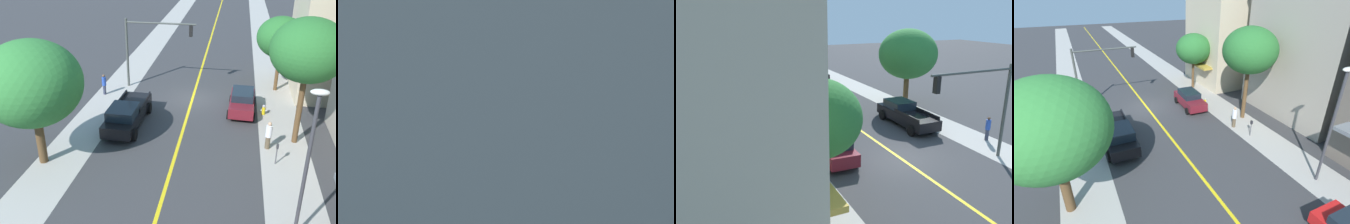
{
  "view_description": "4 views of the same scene",
  "coord_description": "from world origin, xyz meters",
  "views": [
    {
      "loc": [
        -3.02,
        27.94,
        12.19
      ],
      "look_at": [
        0.64,
        7.49,
        2.31
      ],
      "focal_mm": 41.0,
      "sensor_mm": 36.0,
      "label": 1
    },
    {
      "loc": [
        -21.54,
        4.43,
        6.52
      ],
      "look_at": [
        0.16,
        7.14,
        2.02
      ],
      "focal_mm": 40.8,
      "sensor_mm": 36.0,
      "label": 2
    },
    {
      "loc": [
        -10.66,
        -15.0,
        8.58
      ],
      "look_at": [
        -2.11,
        4.0,
        2.19
      ],
      "focal_mm": 34.73,
      "sensor_mm": 36.0,
      "label": 3
    },
    {
      "loc": [
        6.16,
        21.82,
        10.38
      ],
      "look_at": [
        -1.05,
        6.02,
        1.92
      ],
      "focal_mm": 27.02,
      "sensor_mm": 36.0,
      "label": 4
    }
  ],
  "objects": [
    {
      "name": "traffic_light_mast",
      "position": [
        3.87,
        -1.96,
        4.02
      ],
      "size": [
        5.8,
        0.32,
        5.79
      ],
      "rotation": [
        0.0,
        0.0,
        3.14
      ],
      "color": "#474C47",
      "rests_on": "ground"
    },
    {
      "name": "black_pickup_truck",
      "position": [
        3.83,
        5.37,
        0.91
      ],
      "size": [
        2.27,
        6.08,
        1.8
      ],
      "rotation": [
        0.0,
        0.0,
        1.56
      ],
      "color": "black",
      "rests_on": "ground"
    },
    {
      "name": "sidewalk_right",
      "position": [
        6.49,
        0.0,
        0.0
      ],
      "size": [
        2.96,
        126.0,
        0.01
      ],
      "primitive_type": "cube",
      "color": "#ADA8A0",
      "rests_on": "ground"
    },
    {
      "name": "street_tree_left_far",
      "position": [
        -6.61,
        -3.15,
        4.48
      ],
      "size": [
        3.88,
        3.88,
        6.14
      ],
      "color": "brown",
      "rests_on": "ground"
    },
    {
      "name": "pedestrian_white_shirt",
      "position": [
        -5.44,
        6.78,
        0.95
      ],
      "size": [
        0.4,
        0.4,
        1.81
      ],
      "rotation": [
        0.0,
        0.0,
        5.84
      ],
      "color": "brown",
      "rests_on": "ground"
    },
    {
      "name": "pedestrian_blue_shirt",
      "position": [
        7.19,
        0.28,
        0.91
      ],
      "size": [
        0.33,
        0.33,
        1.71
      ],
      "rotation": [
        0.0,
        0.0,
        0.79
      ],
      "color": "#33384C",
      "rests_on": "ground"
    },
    {
      "name": "road_centerline_stripe",
      "position": [
        0.0,
        0.0,
        0.0
      ],
      "size": [
        0.2,
        126.0,
        0.0
      ],
      "primitive_type": "cube",
      "color": "yellow",
      "rests_on": "ground"
    },
    {
      "name": "sidewalk_left",
      "position": [
        -6.49,
        0.0,
        0.0
      ],
      "size": [
        2.96,
        126.0,
        0.01
      ],
      "primitive_type": "cube",
      "color": "#ADA8A0",
      "rests_on": "ground"
    },
    {
      "name": "fire_hydrant",
      "position": [
        -5.43,
        1.9,
        0.38
      ],
      "size": [
        0.44,
        0.24,
        0.77
      ],
      "color": "yellow",
      "rests_on": "ground"
    },
    {
      "name": "parking_meter",
      "position": [
        -5.82,
        8.47,
        0.86
      ],
      "size": [
        0.12,
        0.18,
        1.3
      ],
      "color": "#4C4C51",
      "rests_on": "ground"
    },
    {
      "name": "street_lamp",
      "position": [
        -6.2,
        14.29,
        4.27
      ],
      "size": [
        0.7,
        0.36,
        6.98
      ],
      "color": "#38383D",
      "rests_on": "ground"
    },
    {
      "name": "maroon_sedan_left_curb",
      "position": [
        -3.85,
        1.66,
        0.83
      ],
      "size": [
        2.08,
        4.26,
        1.59
      ],
      "rotation": [
        0.0,
        0.0,
        1.53
      ],
      "color": "maroon",
      "rests_on": "ground"
    },
    {
      "name": "street_tree_left_near",
      "position": [
        7.43,
        10.57,
        4.85
      ],
      "size": [
        5.49,
        5.49,
        7.2
      ],
      "color": "brown",
      "rests_on": "ground"
    },
    {
      "name": "ground_plane",
      "position": [
        0.0,
        0.0,
        0.0
      ],
      "size": [
        140.0,
        140.0,
        0.0
      ],
      "primitive_type": "plane",
      "color": "#38383A"
    },
    {
      "name": "street_tree_right_corner",
      "position": [
        -7.19,
        5.65,
        5.97
      ],
      "size": [
        4.43,
        4.43,
        7.88
      ],
      "color": "brown",
      "rests_on": "ground"
    }
  ]
}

